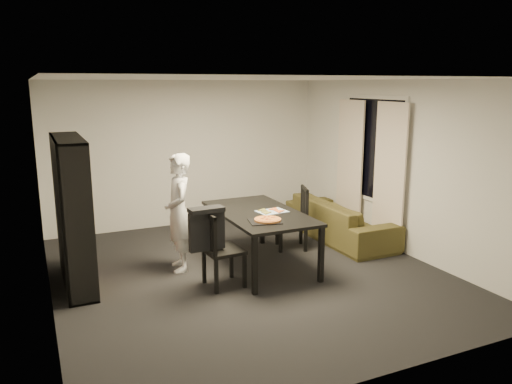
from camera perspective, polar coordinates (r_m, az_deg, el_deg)
name	(u,v)px	position (r m, az deg, el deg)	size (l,w,h in m)	color
room	(248,180)	(6.56, -0.92, 1.39)	(5.01, 5.51, 2.61)	black
window_pane	(374,149)	(8.31, 13.30, 4.78)	(0.02, 1.40, 1.60)	black
window_frame	(373,149)	(8.31, 13.27, 4.78)	(0.03, 1.52, 1.72)	white
curtain_left	(389,176)	(7.91, 14.98, 1.75)	(0.03, 0.70, 2.25)	beige
curtain_right	(350,166)	(8.72, 10.65, 2.92)	(0.03, 0.70, 2.25)	beige
bookshelf	(73,212)	(6.71, -20.20, -2.20)	(0.35, 1.50, 1.90)	black
dining_table	(259,217)	(6.99, 0.34, -2.82)	(1.05, 1.89, 0.79)	black
chair_left	(217,245)	(6.31, -4.49, -6.03)	(0.48, 0.48, 0.98)	black
chair_right	(297,214)	(7.80, 4.74, -2.48)	(0.57, 0.57, 0.97)	black
draped_jacket	(207,227)	(6.19, -5.66, -4.00)	(0.46, 0.22, 0.54)	black
person	(179,213)	(6.90, -8.81, -2.35)	(0.59, 0.39, 1.63)	white
baking_tray	(265,221)	(6.47, 1.02, -3.38)	(0.40, 0.32, 0.01)	black
pepperoni_pizza	(268,219)	(6.48, 1.34, -3.16)	(0.35, 0.35, 0.03)	#AA6431
kitchen_towel	(272,211)	(6.97, 1.84, -2.23)	(0.40, 0.30, 0.01)	silver
pizza_slices	(270,211)	(6.96, 1.66, -2.16)	(0.37, 0.31, 0.01)	#BB7C3A
sofa	(340,219)	(8.43, 9.56, -3.12)	(2.22, 0.87, 0.65)	#3F3419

